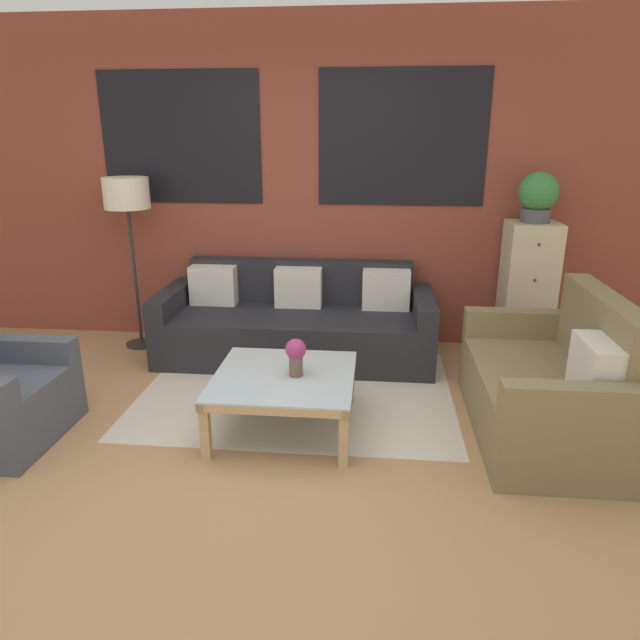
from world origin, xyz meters
TOP-DOWN VIEW (x-y plane):
  - ground_plane at (0.00, 0.00)m, footprint 16.00×16.00m
  - wall_back_brick at (0.00, 2.44)m, footprint 8.40×0.09m
  - rug at (0.20, 1.23)m, footprint 2.29×1.74m
  - couch_dark at (0.10, 1.95)m, footprint 2.29×0.88m
  - settee_vintage at (1.88, 0.77)m, footprint 0.80×1.44m
  - coffee_table at (0.20, 0.66)m, footprint 0.89×0.89m
  - floor_lamp at (-1.35, 2.07)m, footprint 0.38×0.38m
  - drawer_cabinet at (2.04, 2.16)m, footprint 0.41×0.41m
  - potted_plant at (2.04, 2.16)m, footprint 0.31×0.31m
  - flower_vase at (0.28, 0.66)m, footprint 0.13×0.13m

SIDE VIEW (x-z plane):
  - ground_plane at x=0.00m, z-range 0.00..0.00m
  - rug at x=0.20m, z-range 0.00..0.00m
  - couch_dark at x=0.10m, z-range -0.11..0.67m
  - settee_vintage at x=1.88m, z-range -0.15..0.77m
  - coffee_table at x=0.20m, z-range 0.14..0.52m
  - flower_vase at x=0.28m, z-range 0.40..0.65m
  - drawer_cabinet at x=2.04m, z-range 0.00..1.15m
  - floor_lamp at x=-1.35m, z-range 0.55..2.04m
  - potted_plant at x=2.04m, z-range 1.17..1.57m
  - wall_back_brick at x=0.00m, z-range 0.01..2.81m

